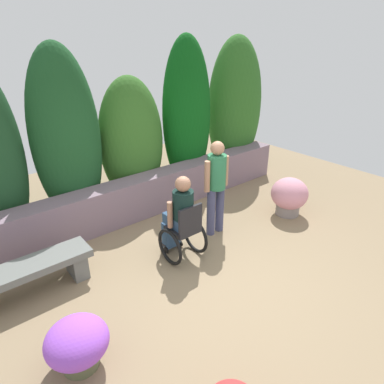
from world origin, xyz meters
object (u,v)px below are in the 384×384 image
object	(u,v)px
person_standing_companion	(216,182)
stone_bench	(26,275)
flower_pot_purple_near	(289,196)
person_in_wheelchair	(181,220)
flower_pot_red_accent	(77,344)

from	to	relation	value
person_standing_companion	stone_bench	bearing A→B (deg)	177.25
stone_bench	flower_pot_purple_near	bearing A→B (deg)	-18.38
person_in_wheelchair	flower_pot_red_accent	distance (m)	2.14
person_standing_companion	flower_pot_red_accent	size ratio (longest dim) A/B	2.55
person_in_wheelchair	person_standing_companion	xyz separation A→B (m)	(0.87, 0.19, 0.30)
flower_pot_red_accent	stone_bench	bearing A→B (deg)	93.86
stone_bench	person_standing_companion	xyz separation A→B (m)	(2.90, -0.39, 0.61)
stone_bench	person_in_wheelchair	size ratio (longest dim) A/B	1.23
stone_bench	person_in_wheelchair	world-z (taller)	person_in_wheelchair
stone_bench	person_in_wheelchair	xyz separation A→B (m)	(2.04, -0.58, 0.31)
stone_bench	flower_pot_purple_near	distance (m)	4.47
stone_bench	person_standing_companion	bearing A→B (deg)	-15.85
stone_bench	person_standing_companion	size ratio (longest dim) A/B	1.02
person_in_wheelchair	flower_pot_purple_near	size ratio (longest dim) A/B	1.86
flower_pot_purple_near	flower_pot_red_accent	distance (m)	4.34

